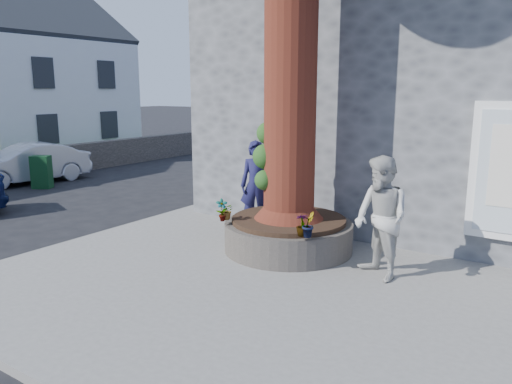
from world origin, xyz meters
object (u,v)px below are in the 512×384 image
Objects in this scene: man at (257,186)px; car_silver at (27,164)px; planter at (288,234)px; woman at (381,218)px; a_board_sign at (42,172)px.

car_silver is (-9.35, 0.69, -0.41)m from man.
man is 0.48× the size of car_silver.
planter is 0.60× the size of car_silver.
man is 3.33m from woman.
woman is 0.49× the size of car_silver.
planter is at bearing -158.23° from woman.
car_silver reaches higher than planter.
woman reaches higher than a_board_sign.
man is 8.24m from a_board_sign.
car_silver is (-12.45, 1.91, -0.44)m from woman.
a_board_sign is at bearing 147.61° from man.
planter is 1.63m from man.
woman is at bearing -12.14° from planter.
woman reaches higher than car_silver.
planter is 10.71m from car_silver.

